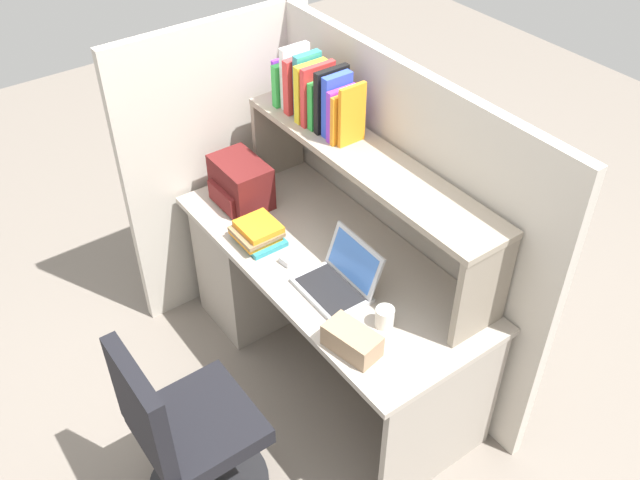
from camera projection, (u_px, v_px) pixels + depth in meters
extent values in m
plane|color=slate|center=(328.00, 364.00, 3.60)|extent=(8.00, 8.00, 0.00)
cube|color=#AAA093|center=(329.00, 259.00, 3.14)|extent=(1.60, 0.70, 0.03)
cube|color=#9D9388|center=(266.00, 255.00, 3.72)|extent=(0.40, 0.64, 0.70)
cube|color=#9D9388|center=(442.00, 427.00, 2.89)|extent=(0.03, 0.64, 0.70)
cube|color=#BCB5A8|center=(395.00, 218.00, 3.28)|extent=(1.84, 0.05, 1.55)
cube|color=#BCB5A8|center=(222.00, 166.00, 3.61)|extent=(0.05, 1.06, 1.55)
cube|color=gray|center=(278.00, 135.00, 3.53)|extent=(0.03, 0.28, 0.42)
cube|color=gray|center=(483.00, 292.00, 2.66)|extent=(0.03, 0.28, 0.42)
cube|color=gray|center=(368.00, 160.00, 2.95)|extent=(1.44, 0.28, 0.03)
cube|color=purple|center=(287.00, 78.00, 3.25)|extent=(0.02, 0.16, 0.21)
cube|color=green|center=(290.00, 82.00, 3.23)|extent=(0.04, 0.18, 0.20)
cube|color=white|center=(295.00, 76.00, 3.18)|extent=(0.03, 0.14, 0.29)
cube|color=red|center=(301.00, 84.00, 3.16)|extent=(0.04, 0.17, 0.26)
cube|color=teal|center=(307.00, 84.00, 3.12)|extent=(0.04, 0.13, 0.29)
cube|color=yellow|center=(311.00, 91.00, 3.09)|extent=(0.04, 0.16, 0.27)
cube|color=red|center=(318.00, 94.00, 3.07)|extent=(0.03, 0.17, 0.28)
cube|color=green|center=(323.00, 103.00, 3.06)|extent=(0.03, 0.14, 0.22)
cube|color=black|center=(331.00, 100.00, 3.02)|extent=(0.03, 0.17, 0.29)
cube|color=blue|center=(337.00, 105.00, 2.99)|extent=(0.04, 0.14, 0.28)
cube|color=purple|center=(342.00, 114.00, 2.98)|extent=(0.03, 0.15, 0.24)
cube|color=orange|center=(344.00, 118.00, 2.96)|extent=(0.02, 0.13, 0.22)
cube|color=orange|center=(352.00, 115.00, 2.94)|extent=(0.02, 0.13, 0.27)
cube|color=#B7BABF|center=(331.00, 290.00, 2.95)|extent=(0.31, 0.23, 0.02)
cube|color=black|center=(330.00, 289.00, 2.94)|extent=(0.28, 0.18, 0.00)
cube|color=#B7BABF|center=(354.00, 260.00, 2.93)|extent=(0.31, 0.08, 0.19)
cube|color=#3F72CC|center=(353.00, 261.00, 2.93)|extent=(0.27, 0.06, 0.16)
cube|color=#591919|center=(241.00, 182.00, 3.38)|extent=(0.30, 0.20, 0.23)
cube|color=maroon|center=(223.00, 198.00, 3.37)|extent=(0.22, 0.04, 0.10)
cube|color=silver|center=(292.00, 258.00, 3.10)|extent=(0.07, 0.11, 0.03)
cylinder|color=white|center=(385.00, 317.00, 2.79)|extent=(0.08, 0.08, 0.09)
cube|color=#9E7F60|center=(352.00, 341.00, 2.68)|extent=(0.24, 0.16, 0.10)
cube|color=teal|center=(259.00, 238.00, 3.21)|extent=(0.22, 0.18, 0.02)
cube|color=orange|center=(255.00, 235.00, 3.20)|extent=(0.19, 0.17, 0.02)
cube|color=olive|center=(256.00, 232.00, 3.18)|extent=(0.19, 0.19, 0.02)
cube|color=orange|center=(259.00, 226.00, 3.17)|extent=(0.18, 0.17, 0.03)
cylinder|color=#262628|center=(204.00, 456.00, 2.91)|extent=(0.05, 0.05, 0.41)
cube|color=black|center=(198.00, 426.00, 2.78)|extent=(0.44, 0.44, 0.08)
cube|color=black|center=(141.00, 410.00, 2.52)|extent=(0.40, 0.06, 0.44)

